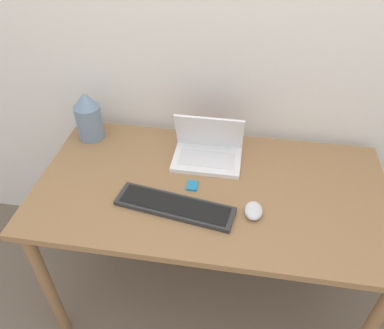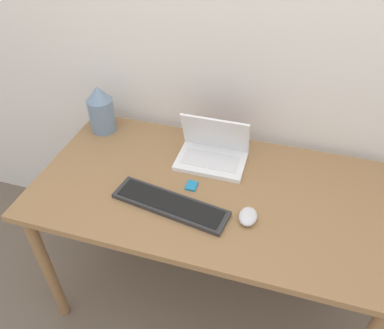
{
  "view_description": "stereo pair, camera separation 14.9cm",
  "coord_description": "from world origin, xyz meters",
  "views": [
    {
      "loc": [
        0.1,
        -0.74,
        1.83
      ],
      "look_at": [
        -0.08,
        0.39,
        0.87
      ],
      "focal_mm": 35.0,
      "sensor_mm": 36.0,
      "label": 1
    },
    {
      "loc": [
        0.25,
        -0.71,
        1.83
      ],
      "look_at": [
        -0.08,
        0.39,
        0.87
      ],
      "focal_mm": 35.0,
      "sensor_mm": 36.0,
      "label": 2
    }
  ],
  "objects": [
    {
      "name": "mp3_player",
      "position": [
        -0.08,
        0.36,
        0.77
      ],
      "size": [
        0.04,
        0.05,
        0.01
      ],
      "color": "#1E7FB7",
      "rests_on": "desk"
    },
    {
      "name": "mouse",
      "position": [
        0.18,
        0.25,
        0.79
      ],
      "size": [
        0.07,
        0.1,
        0.03
      ],
      "color": "silver",
      "rests_on": "desk"
    },
    {
      "name": "keyboard",
      "position": [
        -0.12,
        0.23,
        0.78
      ],
      "size": [
        0.48,
        0.19,
        0.02
      ],
      "color": "#2D2D2D",
      "rests_on": "desk"
    },
    {
      "name": "wall_back",
      "position": [
        0.0,
        0.82,
        1.25
      ],
      "size": [
        6.0,
        0.05,
        2.5
      ],
      "color": "white",
      "rests_on": "ground_plane"
    },
    {
      "name": "desk",
      "position": [
        0.0,
        0.38,
        0.68
      ],
      "size": [
        1.45,
        0.76,
        0.77
      ],
      "color": "olive",
      "rests_on": "ground_plane"
    },
    {
      "name": "laptop",
      "position": [
        -0.04,
        0.56,
        0.82
      ],
      "size": [
        0.3,
        0.21,
        0.21
      ],
      "color": "white",
      "rests_on": "desk"
    },
    {
      "name": "vase",
      "position": [
        -0.61,
        0.64,
        0.89
      ],
      "size": [
        0.12,
        0.12,
        0.24
      ],
      "color": "slate",
      "rests_on": "desk"
    }
  ]
}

